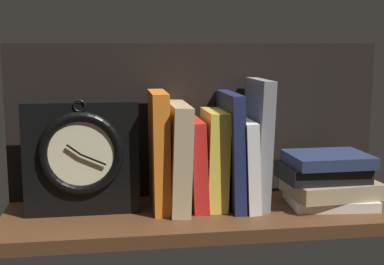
{
  "coord_description": "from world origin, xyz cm",
  "views": [
    {
      "loc": [
        -18.42,
        -100.16,
        32.22
      ],
      "look_at": [
        -2.43,
        3.03,
        15.09
      ],
      "focal_mm": 50.29,
      "sensor_mm": 36.0,
      "label": 1
    }
  ],
  "objects": [
    {
      "name": "framed_clock",
      "position": [
        -23.86,
        2.67,
        11.03
      ],
      "size": [
        21.61,
        7.75,
        22.29
      ],
      "color": "black",
      "rests_on": "ground_plane"
    },
    {
      "name": "book_gray_chess",
      "position": [
        10.91,
        3.03,
        12.72
      ],
      "size": [
        3.28,
        14.14,
        25.5
      ],
      "primitive_type": "cube",
      "rotation": [
        0.0,
        0.03,
        0.0
      ],
      "color": "gray",
      "rests_on": "ground_plane"
    },
    {
      "name": "back_panel",
      "position": [
        0.0,
        11.99,
        16.24
      ],
      "size": [
        78.68,
        1.2,
        32.47
      ],
      "primitive_type": "cube",
      "color": "black",
      "rests_on": "ground_plane"
    },
    {
      "name": "book_white_catcher",
      "position": [
        8.14,
        3.03,
        8.81
      ],
      "size": [
        3.23,
        16.69,
        17.72
      ],
      "primitive_type": "cube",
      "rotation": [
        0.0,
        -0.05,
        0.0
      ],
      "color": "silver",
      "rests_on": "ground_plane"
    },
    {
      "name": "book_yellow_seinlanguage",
      "position": [
        2.0,
        3.03,
        9.69
      ],
      "size": [
        4.52,
        12.24,
        19.48
      ],
      "primitive_type": "cube",
      "rotation": [
        0.0,
        0.03,
        0.0
      ],
      "color": "gold",
      "rests_on": "ground_plane"
    },
    {
      "name": "book_orange_pandolfini",
      "position": [
        -8.98,
        3.03,
        11.63
      ],
      "size": [
        3.34,
        13.5,
        23.29
      ],
      "primitive_type": "cube",
      "rotation": [
        0.0,
        -0.01,
        0.0
      ],
      "color": "orange",
      "rests_on": "ground_plane"
    },
    {
      "name": "book_red_requiem",
      "position": [
        -1.75,
        3.03,
        8.83
      ],
      "size": [
        3.73,
        12.72,
        17.77
      ],
      "primitive_type": "cube",
      "rotation": [
        0.0,
        -0.05,
        0.0
      ],
      "color": "red",
      "rests_on": "ground_plane"
    },
    {
      "name": "ground_plane",
      "position": [
        0.0,
        0.0,
        -1.25
      ],
      "size": [
        78.68,
        25.17,
        2.5
      ],
      "primitive_type": "cube",
      "color": "#4C2D19"
    },
    {
      "name": "book_stack_side",
      "position": [
        24.95,
        0.23,
        5.19
      ],
      "size": [
        19.21,
        15.04,
        10.62
      ],
      "color": "beige",
      "rests_on": "ground_plane"
    },
    {
      "name": "book_tan_shortstories",
      "position": [
        -5.31,
        3.03,
        10.41
      ],
      "size": [
        4.29,
        16.7,
        20.93
      ],
      "primitive_type": "cube",
      "rotation": [
        0.0,
        0.03,
        0.0
      ],
      "color": "tan",
      "rests_on": "ground_plane"
    },
    {
      "name": "book_navy_bierce",
      "position": [
        5.47,
        3.03,
        11.42
      ],
      "size": [
        3.02,
        16.1,
        22.91
      ],
      "primitive_type": "cube",
      "rotation": [
        0.0,
        -0.03,
        0.0
      ],
      "color": "#192147",
      "rests_on": "ground_plane"
    }
  ]
}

